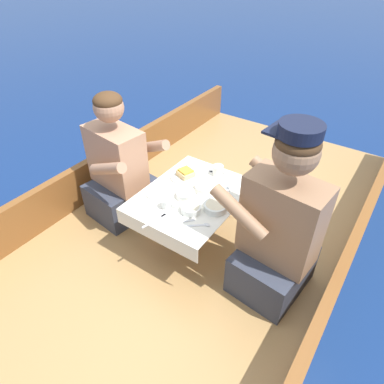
% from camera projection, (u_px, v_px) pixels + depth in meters
% --- Properties ---
extents(ground_plane, '(60.00, 60.00, 0.00)m').
position_uv_depth(ground_plane, '(200.00, 263.00, 2.65)').
color(ground_plane, navy).
extents(boat_deck, '(1.94, 3.61, 0.35)m').
position_uv_depth(boat_deck, '(200.00, 247.00, 2.54)').
color(boat_deck, '#A87F4C').
rests_on(boat_deck, ground_plane).
extents(gunwale_port, '(0.06, 3.61, 0.32)m').
position_uv_depth(gunwale_port, '(104.00, 170.00, 2.76)').
color(gunwale_port, brown).
rests_on(gunwale_port, boat_deck).
extents(gunwale_starboard, '(0.06, 3.61, 0.32)m').
position_uv_depth(gunwale_starboard, '(340.00, 275.00, 1.91)').
color(gunwale_starboard, brown).
rests_on(gunwale_starboard, boat_deck).
extents(cockpit_table, '(0.58, 0.74, 0.38)m').
position_uv_depth(cockpit_table, '(192.00, 200.00, 2.16)').
color(cockpit_table, '#B2B2B7').
rests_on(cockpit_table, boat_deck).
extents(person_port, '(0.56, 0.49, 0.93)m').
position_uv_depth(person_port, '(119.00, 171.00, 2.39)').
color(person_port, '#333847').
rests_on(person_port, boat_deck).
extents(person_starboard, '(0.55, 0.49, 1.05)m').
position_uv_depth(person_starboard, '(279.00, 230.00, 1.81)').
color(person_starboard, '#333847').
rests_on(person_starboard, boat_deck).
extents(plate_sandwich, '(0.21, 0.21, 0.01)m').
position_uv_depth(plate_sandwich, '(186.00, 176.00, 2.29)').
color(plate_sandwich, silver).
rests_on(plate_sandwich, cockpit_table).
extents(plate_bread, '(0.16, 0.16, 0.01)m').
position_uv_depth(plate_bread, '(159.00, 193.00, 2.14)').
color(plate_bread, silver).
rests_on(plate_bread, cockpit_table).
extents(sandwich, '(0.12, 0.12, 0.05)m').
position_uv_depth(sandwich, '(186.00, 173.00, 2.27)').
color(sandwich, '#E0BC7F').
rests_on(sandwich, plate_sandwich).
extents(bowl_port_near, '(0.12, 0.12, 0.04)m').
position_uv_depth(bowl_port_near, '(191.00, 208.00, 1.99)').
color(bowl_port_near, silver).
rests_on(bowl_port_near, cockpit_table).
extents(bowl_starboard_near, '(0.12, 0.12, 0.04)m').
position_uv_depth(bowl_starboard_near, '(186.00, 194.00, 2.10)').
color(bowl_starboard_near, silver).
rests_on(bowl_starboard_near, cockpit_table).
extents(bowl_center_far, '(0.14, 0.14, 0.04)m').
position_uv_depth(bowl_center_far, '(215.00, 206.00, 2.01)').
color(bowl_center_far, silver).
rests_on(bowl_center_far, cockpit_table).
extents(bowl_port_far, '(0.14, 0.14, 0.04)m').
position_uv_depth(bowl_port_far, '(206.00, 187.00, 2.16)').
color(bowl_port_far, silver).
rests_on(bowl_port_far, cockpit_table).
extents(coffee_cup_port, '(0.10, 0.07, 0.07)m').
position_uv_depth(coffee_cup_port, '(218.00, 170.00, 2.30)').
color(coffee_cup_port, silver).
rests_on(coffee_cup_port, cockpit_table).
extents(coffee_cup_starboard, '(0.10, 0.07, 0.06)m').
position_uv_depth(coffee_cup_starboard, '(167.00, 203.00, 2.02)').
color(coffee_cup_starboard, silver).
rests_on(coffee_cup_starboard, cockpit_table).
extents(tin_can, '(0.07, 0.07, 0.05)m').
position_uv_depth(tin_can, '(224.00, 192.00, 2.11)').
color(tin_can, silver).
rests_on(tin_can, cockpit_table).
extents(utensil_spoon_port, '(0.14, 0.12, 0.01)m').
position_uv_depth(utensil_spoon_port, '(200.00, 225.00, 1.91)').
color(utensil_spoon_port, silver).
rests_on(utensil_spoon_port, cockpit_table).
extents(utensil_spoon_starboard, '(0.12, 0.14, 0.01)m').
position_uv_depth(utensil_spoon_starboard, '(167.00, 179.00, 2.26)').
color(utensil_spoon_starboard, silver).
rests_on(utensil_spoon_starboard, cockpit_table).
extents(utensil_spoon_center, '(0.05, 0.17, 0.01)m').
position_uv_depth(utensil_spoon_center, '(189.00, 186.00, 2.21)').
color(utensil_spoon_center, silver).
rests_on(utensil_spoon_center, cockpit_table).
extents(utensil_fork_starboard, '(0.05, 0.17, 0.00)m').
position_uv_depth(utensil_fork_starboard, '(157.00, 219.00, 1.95)').
color(utensil_fork_starboard, silver).
rests_on(utensil_fork_starboard, cockpit_table).
extents(utensil_knife_port, '(0.13, 0.13, 0.00)m').
position_uv_depth(utensil_knife_port, '(180.00, 222.00, 1.93)').
color(utensil_knife_port, silver).
rests_on(utensil_knife_port, cockpit_table).
extents(utensil_fork_port, '(0.17, 0.02, 0.00)m').
position_uv_depth(utensil_fork_port, '(205.00, 170.00, 2.36)').
color(utensil_fork_port, silver).
rests_on(utensil_fork_port, cockpit_table).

